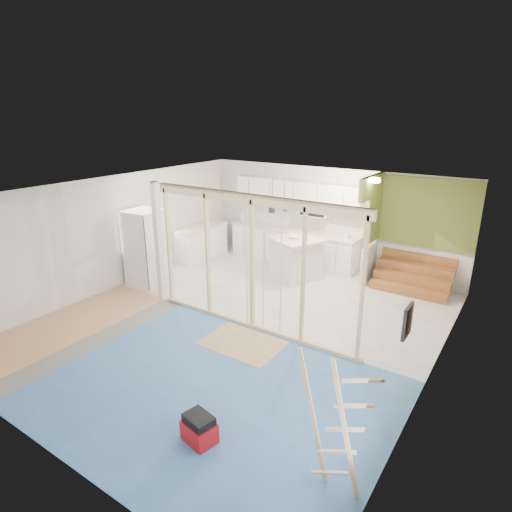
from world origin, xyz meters
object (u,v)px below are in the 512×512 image
Objects in this scene: toolbox at (199,429)px; fridge at (146,248)px; island at (295,259)px; ladder at (333,426)px.

fridge is at bearing 155.68° from toolbox.
fridge is 3.86× the size of toolbox.
toolbox is at bearing -49.63° from island.
island is (2.77, 2.25, -0.39)m from fridge.
toolbox is (1.68, -5.54, -0.33)m from island.
fridge reaches higher than island.
island is at bearing 35.10° from fridge.
island is at bearing 103.78° from ladder.
fridge reaches higher than toolbox.
fridge is 1.29× the size of island.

